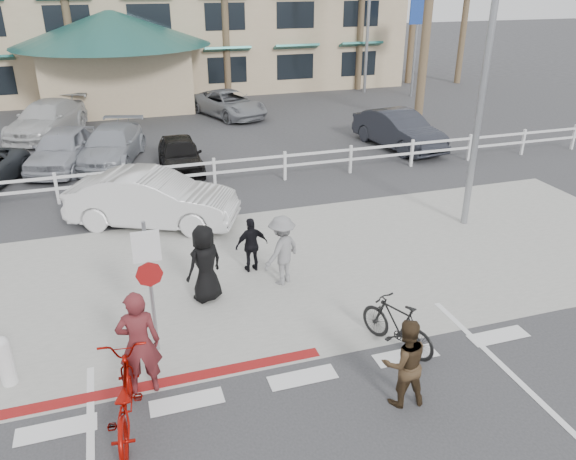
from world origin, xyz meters
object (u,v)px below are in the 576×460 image
object	(u,v)px
bike_black	(397,325)
car_white_sedan	(153,199)
sign_post	(150,282)
bike_red	(124,397)

from	to	relation	value
bike_black	car_white_sedan	bearing A→B (deg)	-86.08
sign_post	bike_red	world-z (taller)	sign_post
bike_black	car_white_sedan	world-z (taller)	car_white_sedan
bike_red	sign_post	bearing A→B (deg)	-103.36
sign_post	car_white_sedan	bearing A→B (deg)	84.83
sign_post	bike_red	bearing A→B (deg)	-109.36
sign_post	car_white_sedan	world-z (taller)	sign_post
bike_red	bike_black	xyz separation A→B (m)	(4.89, 0.55, -0.06)
bike_red	car_white_sedan	distance (m)	7.80
bike_black	bike_red	bearing A→B (deg)	-17.07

